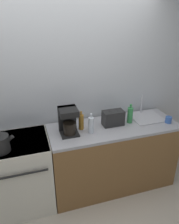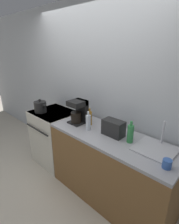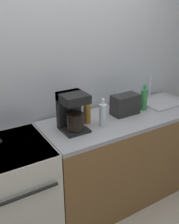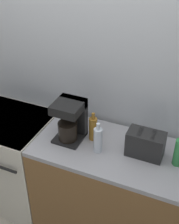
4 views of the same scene
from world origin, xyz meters
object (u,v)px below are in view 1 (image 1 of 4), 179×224
(kettle, at_px, (0,144))
(toaster, at_px, (113,118))
(bottle_amber, at_px, (81,122))
(stove, at_px, (21,173))
(bottle_green, at_px, (130,115))
(coffee_maker, at_px, (68,120))
(cup_blue, at_px, (168,120))
(bottle_clear, at_px, (91,125))

(kettle, xyz_separation_m, toaster, (1.34, 0.18, 0.01))
(toaster, distance_m, bottle_amber, 0.42)
(stove, height_order, kettle, kettle)
(bottle_green, bearing_deg, kettle, -173.43)
(toaster, xyz_separation_m, bottle_green, (0.24, -0.00, 0.01))
(stove, relative_size, kettle, 3.76)
(bottle_green, relative_size, bottle_amber, 1.08)
(coffee_maker, height_order, bottle_green, coffee_maker)
(stove, height_order, bottle_amber, bottle_amber)
(stove, bearing_deg, bottle_amber, 4.15)
(kettle, xyz_separation_m, cup_blue, (2.06, 0.02, -0.05))
(bottle_amber, bearing_deg, stove, -175.85)
(toaster, bearing_deg, cup_blue, -12.89)
(stove, xyz_separation_m, bottle_green, (1.44, 0.04, 0.57))
(bottle_green, xyz_separation_m, bottle_amber, (-0.65, 0.02, -0.01))
(toaster, height_order, cup_blue, toaster)
(coffee_maker, distance_m, bottle_amber, 0.19)
(bottle_amber, distance_m, cup_blue, 1.15)
(cup_blue, bearing_deg, bottle_clear, 176.50)
(kettle, distance_m, bottle_clear, 1.02)
(bottle_clear, relative_size, bottle_amber, 1.04)
(coffee_maker, distance_m, bottle_clear, 0.28)
(toaster, bearing_deg, coffee_maker, -177.38)
(toaster, relative_size, bottle_clear, 1.07)
(toaster, height_order, coffee_maker, coffee_maker)
(stove, bearing_deg, coffee_maker, 1.10)
(coffee_maker, relative_size, cup_blue, 3.86)
(coffee_maker, bearing_deg, bottle_clear, -15.87)
(coffee_maker, bearing_deg, stove, -178.90)
(kettle, relative_size, bottle_amber, 1.05)
(bottle_clear, bearing_deg, toaster, 17.05)
(bottle_clear, bearing_deg, cup_blue, -3.50)
(bottle_green, bearing_deg, toaster, 179.42)
(coffee_maker, bearing_deg, cup_blue, -6.02)
(kettle, bearing_deg, bottle_clear, 4.74)
(toaster, relative_size, bottle_green, 1.04)
(coffee_maker, relative_size, bottle_clear, 1.32)
(kettle, bearing_deg, coffee_maker, 11.76)
(cup_blue, bearing_deg, bottle_green, 161.38)
(toaster, bearing_deg, kettle, -172.18)
(stove, distance_m, bottle_green, 1.54)
(stove, relative_size, bottle_clear, 3.78)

